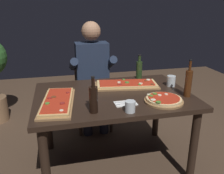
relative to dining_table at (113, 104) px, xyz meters
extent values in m
plane|color=#4C3828|center=(0.00, 0.00, -0.64)|extent=(6.40, 6.40, 0.00)
cube|color=black|center=(0.00, 0.00, 0.08)|extent=(1.40, 0.96, 0.04)
cylinder|color=black|center=(-0.62, -0.40, -0.29)|extent=(0.07, 0.07, 0.70)
cylinder|color=black|center=(0.62, -0.40, -0.29)|extent=(0.07, 0.07, 0.70)
cylinder|color=black|center=(-0.62, 0.40, -0.29)|extent=(0.07, 0.07, 0.70)
cylinder|color=black|center=(0.62, 0.40, -0.29)|extent=(0.07, 0.07, 0.70)
cube|color=olive|center=(0.18, 0.17, 0.10)|extent=(0.65, 0.35, 0.02)
cube|color=#DBB270|center=(0.18, 0.17, 0.12)|extent=(0.61, 0.31, 0.02)
cube|color=#B72D19|center=(0.18, 0.17, 0.13)|extent=(0.56, 0.28, 0.01)
cylinder|color=beige|center=(0.30, 0.10, 0.14)|extent=(0.04, 0.04, 0.01)
cylinder|color=brown|center=(0.38, 0.17, 0.14)|extent=(0.03, 0.03, 0.01)
cylinder|color=brown|center=(0.09, 0.13, 0.14)|extent=(0.03, 0.03, 0.00)
cylinder|color=#4C7F2D|center=(0.17, 0.26, 0.14)|extent=(0.03, 0.03, 0.01)
cylinder|color=beige|center=(0.41, 0.19, 0.14)|extent=(0.04, 0.04, 0.01)
cylinder|color=#4C7F2D|center=(0.28, 0.08, 0.14)|extent=(0.03, 0.03, 0.01)
cylinder|color=brown|center=(0.40, 0.06, 0.14)|extent=(0.03, 0.03, 0.00)
cylinder|color=maroon|center=(0.10, 0.12, 0.14)|extent=(0.04, 0.04, 0.00)
cylinder|color=#4C7F2D|center=(0.18, 0.16, 0.14)|extent=(0.04, 0.04, 0.01)
cylinder|color=beige|center=(0.10, 0.18, 0.14)|extent=(0.03, 0.03, 0.01)
cube|color=olive|center=(-0.50, -0.11, 0.10)|extent=(0.33, 0.64, 0.02)
cube|color=tan|center=(-0.50, -0.11, 0.12)|extent=(0.29, 0.59, 0.02)
cube|color=#B72D19|center=(-0.50, -0.11, 0.13)|extent=(0.26, 0.54, 0.01)
cylinder|color=maroon|center=(-0.46, -0.22, 0.14)|extent=(0.04, 0.04, 0.01)
cylinder|color=beige|center=(-0.47, -0.35, 0.14)|extent=(0.03, 0.03, 0.00)
cylinder|color=#4C7F2D|center=(-0.57, -0.19, 0.14)|extent=(0.04, 0.04, 0.01)
cylinder|color=maroon|center=(-0.56, -0.09, 0.14)|extent=(0.03, 0.03, 0.01)
cylinder|color=brown|center=(-0.53, -0.06, 0.14)|extent=(0.04, 0.04, 0.00)
cylinder|color=maroon|center=(-0.41, 0.01, 0.14)|extent=(0.03, 0.03, 0.01)
cylinder|color=olive|center=(0.37, -0.28, 0.10)|extent=(0.32, 0.32, 0.02)
cylinder|color=#E5C184|center=(0.37, -0.28, 0.12)|extent=(0.29, 0.29, 0.02)
cylinder|color=#B72D19|center=(0.37, -0.28, 0.13)|extent=(0.26, 0.26, 0.01)
cylinder|color=#4C7F2D|center=(0.32, -0.19, 0.14)|extent=(0.04, 0.04, 0.01)
cylinder|color=#4C7F2D|center=(0.27, -0.23, 0.14)|extent=(0.03, 0.03, 0.01)
cylinder|color=beige|center=(0.26, -0.31, 0.14)|extent=(0.04, 0.04, 0.00)
cylinder|color=beige|center=(0.26, -0.20, 0.14)|extent=(0.03, 0.03, 0.01)
cylinder|color=beige|center=(0.41, -0.22, 0.14)|extent=(0.03, 0.03, 0.01)
cylinder|color=beige|center=(0.35, -0.23, 0.14)|extent=(0.03, 0.03, 0.01)
cylinder|color=#4C7F2D|center=(0.28, -0.36, 0.14)|extent=(0.04, 0.04, 0.01)
cylinder|color=#233819|center=(0.39, 0.41, 0.19)|extent=(0.07, 0.07, 0.18)
cylinder|color=#233819|center=(0.39, 0.41, 0.31)|extent=(0.03, 0.03, 0.07)
cylinder|color=black|center=(0.39, 0.41, 0.35)|extent=(0.03, 0.03, 0.01)
cylinder|color=black|center=(-0.23, -0.34, 0.20)|extent=(0.07, 0.07, 0.20)
cylinder|color=black|center=(-0.23, -0.34, 0.33)|extent=(0.02, 0.02, 0.07)
cylinder|color=black|center=(-0.23, -0.34, 0.37)|extent=(0.03, 0.03, 0.01)
cylinder|color=#47230F|center=(0.62, -0.20, 0.21)|extent=(0.06, 0.06, 0.23)
cylinder|color=#47230F|center=(0.62, -0.20, 0.37)|extent=(0.02, 0.02, 0.09)
cylinder|color=black|center=(0.62, -0.20, 0.42)|extent=(0.02, 0.02, 0.01)
cylinder|color=silver|center=(0.04, -0.39, 0.14)|extent=(0.08, 0.08, 0.09)
cylinder|color=#5B3814|center=(0.04, -0.39, 0.12)|extent=(0.07, 0.07, 0.05)
cylinder|color=silver|center=(0.61, 0.08, 0.15)|extent=(0.08, 0.08, 0.10)
cube|color=white|center=(0.05, -0.24, 0.10)|extent=(0.18, 0.11, 0.01)
cube|color=silver|center=(0.05, -0.26, 0.10)|extent=(0.17, 0.02, 0.00)
cube|color=silver|center=(0.05, -0.22, 0.10)|extent=(0.17, 0.02, 0.00)
cube|color=#3D2B1E|center=(-0.07, 0.78, -0.21)|extent=(0.44, 0.44, 0.04)
cube|color=#3D2B1E|center=(-0.07, 0.98, 0.02)|extent=(0.40, 0.04, 0.42)
cylinder|color=#3D2B1E|center=(-0.26, 0.59, -0.44)|extent=(0.04, 0.04, 0.41)
cylinder|color=#3D2B1E|center=(0.12, 0.59, -0.44)|extent=(0.04, 0.04, 0.41)
cylinder|color=#3D2B1E|center=(-0.26, 0.97, -0.44)|extent=(0.04, 0.04, 0.41)
cylinder|color=#3D2B1E|center=(0.12, 0.97, -0.44)|extent=(0.04, 0.04, 0.41)
cylinder|color=#23232D|center=(-0.17, 0.60, -0.42)|extent=(0.11, 0.11, 0.45)
cylinder|color=#23232D|center=(0.03, 0.60, -0.42)|extent=(0.11, 0.11, 0.45)
cube|color=#23232D|center=(-0.07, 0.68, -0.13)|extent=(0.34, 0.40, 0.12)
cube|color=#1E283D|center=(-0.07, 0.78, 0.19)|extent=(0.38, 0.22, 0.52)
sphere|color=#A37556|center=(-0.07, 0.78, 0.58)|extent=(0.22, 0.22, 0.22)
cylinder|color=#1E283D|center=(-0.29, 0.73, 0.21)|extent=(0.09, 0.31, 0.21)
cylinder|color=#1E283D|center=(0.15, 0.73, 0.21)|extent=(0.09, 0.31, 0.21)
camera|label=1|loc=(-0.47, -1.94, 0.87)|focal=37.84mm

